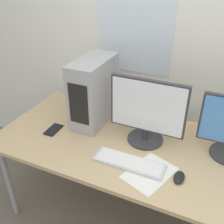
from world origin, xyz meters
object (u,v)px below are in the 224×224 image
(monitor_main, at_px, (147,112))
(keyboard, at_px, (129,163))
(mouse, at_px, (179,177))
(pc_tower, at_px, (94,91))
(cell_phone, at_px, (53,130))

(monitor_main, distance_m, keyboard, 0.34)
(mouse, bearing_deg, pc_tower, 153.33)
(keyboard, xyz_separation_m, mouse, (0.30, 0.00, 0.00))
(mouse, bearing_deg, monitor_main, 136.74)
(monitor_main, xyz_separation_m, cell_phone, (-0.63, -0.16, -0.22))
(pc_tower, bearing_deg, monitor_main, -11.81)
(keyboard, bearing_deg, monitor_main, 87.79)
(mouse, distance_m, cell_phone, 0.92)
(monitor_main, xyz_separation_m, mouse, (0.29, -0.27, -0.21))
(pc_tower, bearing_deg, mouse, -26.67)
(pc_tower, relative_size, mouse, 4.55)
(keyboard, relative_size, cell_phone, 2.89)
(pc_tower, height_order, monitor_main, pc_tower)
(pc_tower, xyz_separation_m, keyboard, (0.42, -0.36, -0.23))
(monitor_main, xyz_separation_m, keyboard, (-0.01, -0.27, -0.21))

